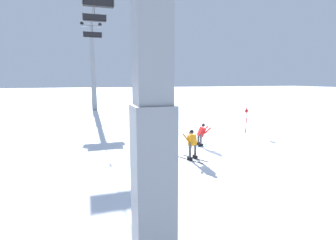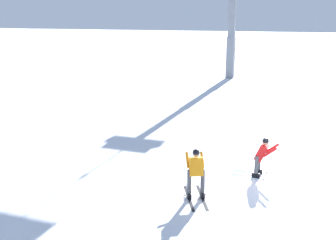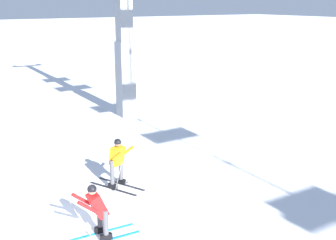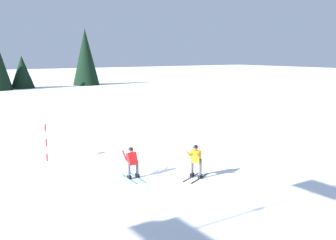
{
  "view_description": "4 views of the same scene",
  "coord_description": "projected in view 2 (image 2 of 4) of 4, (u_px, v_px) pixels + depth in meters",
  "views": [
    {
      "loc": [
        -13.4,
        7.79,
        4.1
      ],
      "look_at": [
        1.8,
        2.91,
        1.6
      ],
      "focal_mm": 27.54,
      "sensor_mm": 36.0,
      "label": 1
    },
    {
      "loc": [
        -12.3,
        -0.47,
        5.45
      ],
      "look_at": [
        0.51,
        4.27,
        1.84
      ],
      "focal_mm": 42.43,
      "sensor_mm": 36.0,
      "label": 2
    },
    {
      "loc": [
        9.5,
        -2.38,
        5.5
      ],
      "look_at": [
        0.03,
        3.52,
        2.36
      ],
      "focal_mm": 45.28,
      "sensor_mm": 36.0,
      "label": 3
    },
    {
      "loc": [
        8.94,
        16.16,
        5.62
      ],
      "look_at": [
        0.74,
        3.67,
        3.05
      ],
      "focal_mm": 41.41,
      "sensor_mm": 36.0,
      "label": 4
    }
  ],
  "objects": [
    {
      "name": "lift_tower_far",
      "position": [
        232.0,
        23.0,
        34.44
      ],
      "size": [
        0.67,
        2.69,
        11.48
      ],
      "color": "gray",
      "rests_on": "ground_plane"
    },
    {
      "name": "skier_carving_main",
      "position": [
        262.0,
        155.0,
        13.68
      ],
      "size": [
        0.72,
        1.76,
        1.52
      ],
      "color": "#198CCC",
      "rests_on": "ground_plane"
    },
    {
      "name": "skier_distant_uphill",
      "position": [
        196.0,
        170.0,
        12.05
      ],
      "size": [
        1.82,
        1.22,
        1.58
      ],
      "color": "black",
      "rests_on": "ground_plane"
    },
    {
      "name": "ground_plane",
      "position": [
        287.0,
        191.0,
        12.7
      ],
      "size": [
        260.0,
        260.0,
        0.0
      ],
      "primitive_type": "plane",
      "color": "white"
    }
  ]
}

